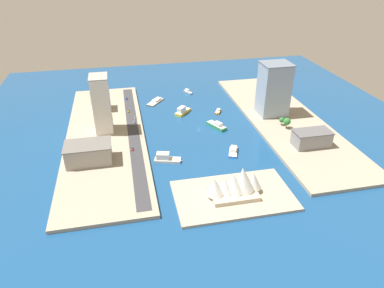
# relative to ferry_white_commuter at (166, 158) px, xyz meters

# --- Properties ---
(ground_plane) EXTENTS (440.00, 440.00, 0.00)m
(ground_plane) POSITION_rel_ferry_white_commuter_xyz_m (-39.76, -51.83, -2.91)
(ground_plane) COLOR navy
(quay_west) EXTENTS (70.00, 240.00, 2.78)m
(quay_west) POSITION_rel_ferry_white_commuter_xyz_m (-128.07, -51.83, -1.52)
(quay_west) COLOR #9E937F
(quay_west) RESTS_ON ground_plane
(quay_east) EXTENTS (70.00, 240.00, 2.78)m
(quay_east) POSITION_rel_ferry_white_commuter_xyz_m (48.54, -51.83, -1.52)
(quay_east) COLOR #9E937F
(quay_east) RESTS_ON ground_plane
(peninsula_point) EXTENTS (82.71, 49.51, 2.00)m
(peninsula_point) POSITION_rel_ferry_white_commuter_xyz_m (-39.75, 55.95, -1.91)
(peninsula_point) COLOR #A89E89
(peninsula_point) RESTS_ON ground_plane
(road_strip) EXTENTS (10.30, 228.00, 0.15)m
(road_strip) POSITION_rel_ferry_white_commuter_xyz_m (23.02, -51.83, -0.06)
(road_strip) COLOR #38383D
(road_strip) RESTS_ON quay_east
(ferry_white_commuter) EXTENTS (23.43, 13.15, 7.64)m
(ferry_white_commuter) POSITION_rel_ferry_white_commuter_xyz_m (0.00, 0.00, 0.00)
(ferry_white_commuter) COLOR silver
(ferry_white_commuter) RESTS_ON ground_plane
(yacht_sleek_gray) EXTENTS (9.15, 14.49, 4.34)m
(yacht_sleek_gray) POSITION_rel_ferry_white_commuter_xyz_m (-48.08, -146.73, -1.37)
(yacht_sleek_gray) COLOR #999EA3
(yacht_sleek_gray) RESTS_ON ground_plane
(ferry_green_doubledeck) EXTENTS (16.24, 24.17, 6.06)m
(ferry_green_doubledeck) POSITION_rel_ferry_white_commuter_xyz_m (-57.15, -51.01, -0.81)
(ferry_green_doubledeck) COLOR #2D8C4C
(ferry_green_doubledeck) RESTS_ON ground_plane
(catamaran_blue) EXTENTS (12.94, 18.79, 4.21)m
(catamaran_blue) POSITION_rel_ferry_white_commuter_xyz_m (-58.46, -1.84, -1.35)
(catamaran_blue) COLOR blue
(catamaran_blue) RESTS_ON ground_plane
(water_taxi_orange) EXTENTS (9.17, 11.76, 3.64)m
(water_taxi_orange) POSITION_rel_ferry_white_commuter_xyz_m (-67.84, -83.66, -1.55)
(water_taxi_orange) COLOR orange
(water_taxi_orange) RESTS_ON ground_plane
(ferry_yellow_fast) EXTENTS (19.51, 20.48, 8.00)m
(ferry_yellow_fast) POSITION_rel_ferry_white_commuter_xyz_m (-30.71, -89.61, -0.08)
(ferry_yellow_fast) COLOR yellow
(ferry_yellow_fast) RESTS_ON ground_plane
(barge_flat_brown) EXTENTS (22.27, 24.90, 3.13)m
(barge_flat_brown) POSITION_rel_ferry_white_commuter_xyz_m (-6.79, -126.38, -1.77)
(barge_flat_brown) COLOR brown
(barge_flat_brown) RESTS_ON ground_plane
(warehouse_low_gray) EXTENTS (31.97, 17.29, 13.85)m
(warehouse_low_gray) POSITION_rel_ferry_white_commuter_xyz_m (-126.26, 4.83, 6.82)
(warehouse_low_gray) COLOR gray
(warehouse_low_gray) RESTS_ON quay_west
(tower_tall_glass) EXTENTS (28.54, 25.77, 53.05)m
(tower_tall_glass) POSITION_rel_ferry_white_commuter_xyz_m (-119.32, -64.74, 26.43)
(tower_tall_glass) COLOR #8C9EB2
(tower_tall_glass) RESTS_ON quay_west
(carpark_squat_concrete) EXTENTS (36.53, 23.13, 16.01)m
(carpark_squat_concrete) POSITION_rel_ferry_white_commuter_xyz_m (60.34, -8.12, 7.90)
(carpark_squat_concrete) COLOR gray
(carpark_squat_concrete) RESTS_ON quay_east
(office_block_beige) EXTENTS (15.38, 18.93, 21.98)m
(office_block_beige) POSITION_rel_ferry_white_commuter_xyz_m (54.05, -112.43, 10.89)
(office_block_beige) COLOR #C6B793
(office_block_beige) RESTS_ON quay_east
(hotel_broad_white) EXTENTS (16.03, 21.90, 53.03)m
(hotel_broad_white) POSITION_rel_ferry_white_commuter_xyz_m (48.70, -61.36, 26.42)
(hotel_broad_white) COLOR silver
(hotel_broad_white) RESTS_ON quay_east
(pickup_red) EXTENTS (2.11, 5.01, 1.47)m
(pickup_red) POSITION_rel_ferry_white_commuter_xyz_m (25.98, -19.69, 0.75)
(pickup_red) COLOR black
(pickup_red) RESTS_ON road_strip
(van_white) EXTENTS (1.86, 4.31, 1.40)m
(van_white) POSITION_rel_ferry_white_commuter_xyz_m (19.19, -81.87, 0.72)
(van_white) COLOR black
(van_white) RESTS_ON road_strip
(sedan_silver) EXTENTS (1.93, 4.39, 1.50)m
(sedan_silver) POSITION_rel_ferry_white_commuter_xyz_m (20.96, -71.65, 0.77)
(sedan_silver) COLOR black
(sedan_silver) RESTS_ON road_strip
(taxi_yellow_cab) EXTENTS (2.17, 4.43, 1.66)m
(taxi_yellow_cab) POSITION_rel_ferry_white_commuter_xyz_m (25.30, -98.80, 0.83)
(taxi_yellow_cab) COLOR black
(taxi_yellow_cab) RESTS_ON road_strip
(hatchback_blue) EXTENTS (1.98, 5.00, 1.66)m
(hatchback_blue) POSITION_rel_ferry_white_commuter_xyz_m (25.37, -134.83, 0.83)
(hatchback_blue) COLOR black
(hatchback_blue) RESTS_ON road_strip
(traffic_light_waterfront) EXTENTS (0.36, 0.36, 6.50)m
(traffic_light_waterfront) POSITION_rel_ferry_white_commuter_xyz_m (16.79, -41.33, 4.21)
(traffic_light_waterfront) COLOR black
(traffic_light_waterfront) RESTS_ON quay_east
(opera_landmark) EXTENTS (41.00, 22.61, 22.66)m
(opera_landmark) POSITION_rel_ferry_white_commuter_xyz_m (-40.03, 55.95, 8.06)
(opera_landmark) COLOR #BCAD93
(opera_landmark) RESTS_ON peninsula_point
(park_tree_cluster) EXTENTS (7.85, 13.14, 10.44)m
(park_tree_cluster) POSITION_rel_ferry_white_commuter_xyz_m (-119.55, -32.12, 6.42)
(park_tree_cluster) COLOR brown
(park_tree_cluster) RESTS_ON quay_west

